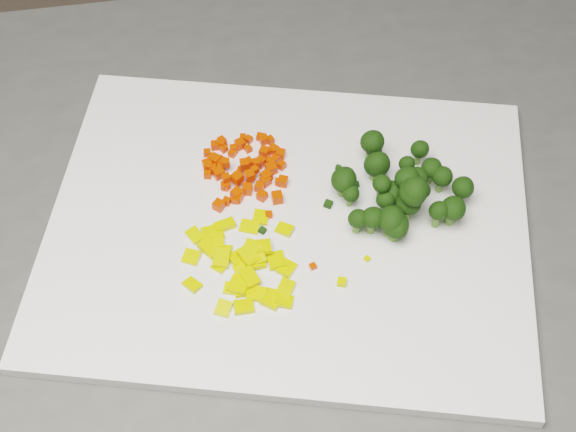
{
  "coord_description": "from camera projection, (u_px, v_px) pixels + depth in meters",
  "views": [
    {
      "loc": [
        -0.17,
        -0.13,
        1.56
      ],
      "look_at": [
        -0.13,
        0.33,
        0.92
      ],
      "focal_mm": 50.0,
      "sensor_mm": 36.0,
      "label": 1
    }
  ],
  "objects": [
    {
      "name": "carrot_cube_34",
      "position": [
        208.0,
        166.0,
        0.83
      ],
      "size": [
        0.01,
        0.01,
        0.01
      ],
      "primitive_type": "cube",
      "rotation": [
        0.0,
        0.0,
        2.99
      ],
      "color": "red",
      "rests_on": "carrot_pile"
    },
    {
      "name": "pepper_chunk_38",
      "position": [
        284.0,
        301.0,
        0.74
      ],
      "size": [
        0.02,
        0.02,
        0.01
      ],
      "primitive_type": "cube",
      "rotation": [
        0.15,
        0.14,
        1.27
      ],
      "color": "yellow",
      "rests_on": "pepper_pile"
    },
    {
      "name": "carrot_cube_33",
      "position": [
        255.0,
        170.0,
        0.82
      ],
      "size": [
        0.01,
        0.01,
        0.01
      ],
      "primitive_type": "cube",
      "rotation": [
        0.0,
        0.0,
        0.58
      ],
      "color": "red",
      "rests_on": "carrot_pile"
    },
    {
      "name": "pepper_chunk_23",
      "position": [
        210.0,
        248.0,
        0.77
      ],
      "size": [
        0.03,
        0.03,
        0.01
      ],
      "primitive_type": "cube",
      "rotation": [
        0.1,
        -0.12,
        2.28
      ],
      "color": "yellow",
      "rests_on": "pepper_pile"
    },
    {
      "name": "pepper_chunk_19",
      "position": [
        261.0,
        217.0,
        0.79
      ],
      "size": [
        0.02,
        0.02,
        0.0
      ],
      "primitive_type": "cube",
      "rotation": [
        -0.02,
        -0.03,
        2.87
      ],
      "color": "yellow",
      "rests_on": "pepper_pile"
    },
    {
      "name": "carrot_cube_3",
      "position": [
        266.0,
        176.0,
        0.82
      ],
      "size": [
        0.01,
        0.01,
        0.01
      ],
      "primitive_type": "cube",
      "rotation": [
        0.0,
        0.0,
        2.25
      ],
      "color": "red",
      "rests_on": "carrot_pile"
    },
    {
      "name": "carrot_cube_41",
      "position": [
        277.0,
        198.0,
        0.8
      ],
      "size": [
        0.01,
        0.01,
        0.01
      ],
      "primitive_type": "cube",
      "rotation": [
        0.0,
        0.0,
        1.67
      ],
      "color": "red",
      "rests_on": "carrot_pile"
    },
    {
      "name": "pepper_chunk_22",
      "position": [
        225.0,
        225.0,
        0.79
      ],
      "size": [
        0.02,
        0.02,
        0.01
      ],
      "primitive_type": "cube",
      "rotation": [
        -0.11,
        0.01,
        0.31
      ],
      "color": "yellow",
      "rests_on": "pepper_pile"
    },
    {
      "name": "carrot_cube_56",
      "position": [
        270.0,
        161.0,
        0.83
      ],
      "size": [
        0.01,
        0.01,
        0.01
      ],
      "primitive_type": "cube",
      "rotation": [
        0.0,
        0.0,
        1.33
      ],
      "color": "red",
      "rests_on": "carrot_pile"
    },
    {
      "name": "stray_bit_5",
      "position": [
        282.0,
        165.0,
        0.83
      ],
      "size": [
        0.01,
        0.01,
        0.0
      ],
      "primitive_type": "cube",
      "rotation": [
        0.0,
        0.0,
        2.78
      ],
      "color": "yellow",
      "rests_on": "cutting_board"
    },
    {
      "name": "carrot_cube_51",
      "position": [
        213.0,
        168.0,
        0.83
      ],
      "size": [
        0.01,
        0.01,
        0.01
      ],
      "primitive_type": "cube",
      "rotation": [
        0.0,
        0.0,
        1.56
      ],
      "color": "red",
      "rests_on": "carrot_pile"
    },
    {
      "name": "pepper_chunk_11",
      "position": [
        223.0,
        308.0,
        0.73
      ],
      "size": [
        0.02,
        0.02,
        0.01
      ],
      "primitive_type": "cube",
      "rotation": [
        -0.14,
        -0.09,
        2.73
      ],
      "color": "yellow",
      "rests_on": "pepper_pile"
    },
    {
      "name": "pepper_chunk_30",
      "position": [
        249.0,
        277.0,
        0.75
      ],
      "size": [
        0.02,
        0.02,
        0.0
      ],
      "primitive_type": "cube",
      "rotation": [
        0.08,
        -0.02,
        2.0
      ],
      "color": "yellow",
      "rests_on": "pepper_pile"
    },
    {
      "name": "carrot_cube_13",
      "position": [
        247.0,
        189.0,
        0.81
      ],
      "size": [
        0.01,
        0.01,
        0.01
      ],
      "primitive_type": "cube",
      "rotation": [
        0.0,
        0.0,
        1.32
      ],
      "color": "red",
      "rests_on": "carrot_pile"
    },
    {
      "name": "broccoli_floret_5",
      "position": [
        415.0,
        181.0,
        0.8
      ],
      "size": [
        0.03,
        0.03,
        0.03
      ],
      "primitive_type": null,
      "color": "black",
      "rests_on": "broccoli_pile"
    },
    {
      "name": "pepper_chunk_33",
      "position": [
        248.0,
        286.0,
        0.75
      ],
      "size": [
        0.02,
        0.02,
        0.01
      ],
      "primitive_type": "cube",
      "rotation": [
        0.06,
        -0.02,
        1.69
      ],
      "color": "yellow",
      "rests_on": "pepper_pile"
    },
    {
      "name": "stray_bit_7",
      "position": [
        269.0,
        215.0,
        0.79
      ],
      "size": [
        0.01,
        0.01,
        0.0
      ],
      "primitive_type": "cube",
      "rotation": [
        0.0,
        0.0,
        1.56
      ],
      "color": "red",
      "rests_on": "cutting_board"
    },
    {
      "name": "broccoli_floret_13",
      "position": [
        343.0,
        183.0,
        0.8
      ],
      "size": [
        0.04,
        0.04,
        0.03
      ],
      "primitive_type": null,
      "color": "black",
      "rests_on": "broccoli_pile"
    },
    {
      "name": "broccoli_floret_6",
      "position": [
        373.0,
        154.0,
        0.83
      ],
      "size": [
        0.02,
        0.02,
        0.02
      ],
      "primitive_type": null,
      "color": "black",
      "rests_on": "broccoli_pile"
    },
    {
      "name": "pepper_chunk_21",
      "position": [
        241.0,
        270.0,
        0.76
      ],
      "size": [
        0.02,
        0.02,
        0.01
      ],
      "primitive_type": "cube",
      "rotation": [
        -0.08,
        -0.08,
        1.89
      ],
      "color": "yellow",
      "rests_on": "pepper_pile"
    },
    {
      "name": "stray_bit_3",
      "position": [
        249.0,
        269.0,
        0.76
      ],
      "size": [
        0.01,
        0.01,
        0.0
      ],
      "primitive_type": "cube",
      "rotation": [
        0.0,
        0.0,
        0.73
      ],
      "color": "black",
      "rests_on": "cutting_board"
    },
    {
      "name": "pepper_chunk_10",
      "position": [
        192.0,
        284.0,
        0.75
      ],
      "size": [
        0.02,
        0.02,
        0.01
      ],
      "primitive_type": "cube",
      "rotation": [
        0.14,
        0.14,
        2.32
      ],
      "color": "yellow",
      "rests_on": "pepper_pile"
    },
    {
      "name": "stray_bit_2",
      "position": [
        338.0,
        167.0,
        0.83
      ],
      "size": [
        0.01,
        0.01,
        0.0
      ],
      "primitive_type": "cube",
      "rotation": [
        0.0,
        0.0,
        1.08
      ],
      "color": "black",
      "rests_on": "cutting_board"
    },
    {
      "name": "broccoli_floret_4",
      "position": [
        390.0,
        223.0,
        0.77
      ],
      "size": [
        0.04,
        0.04,
        0.03
      ],
      "primitive_type": null,
      "color": "black",
      "rests_on": "broccoli_pile"
    },
    {
      "name": "carrot_cube_27",
      "position": [
        270.0,
        140.0,
        0.85
      ],
      "size": [
        0.01,
        0.01,
        0.01
      ],
      "primitive_type": "cube",
      "rotation": [
        0.0,
        0.0,
        0.49
      ],
      "color": "red",
      "rests_on": "carrot_pile"
    },
    {
      "name": "carrot_cube_36",
      "position": [
        283.0,
        181.0,
        0.82
      ],
      "size": [
        0.01,
        0.01,
        0.01
      ],
      "primitive_type": "cube",
      "rotation": [
        0.0,
        0.0,
        1.23
      ],
      "color": "red",
      "rests_on": "carrot_pile"
    },
    {
      "name": "carrot_cube_10",
      "position": [
        208.0,
        175.0,
        0.82
      ],
      "size": [
        0.01,
        0.01,
        0.01
      ],
      "primitive_type": "cube",
      "rotation": [
        0.0,
        0.0,
        2.98
      ],
      "color": "red",
      "rests_on": "carrot_pile"
    },
    {
      "name": "broccoli_floret_14",
      "position": [
        385.0,
        204.0,
        0.79
      ],
      "size": [
        0.03,
        0.03,
        0.03
      ],
      "primitive_type": null,
      "color": "black",
      "rests_on": "broccoli_pile"
    },
    {
      "name": "carrot_cube_8",
      "position": [
        221.0,
        143.0,
        0.85
      ],
      "size": [
        0.01,
        0.01,
        0.01
      ],
      "primitive_type": "cube",
      "rotation": [
        0.0,
        0.0,
        1.15
      ],
      "color": "red",
      "rests_on": "carrot_pile"
    },
    {
      "name": "broccoli_floret_9",
      "position": [
        372.0,
        222.0,
        0.77
      ],
      "size": [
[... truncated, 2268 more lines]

